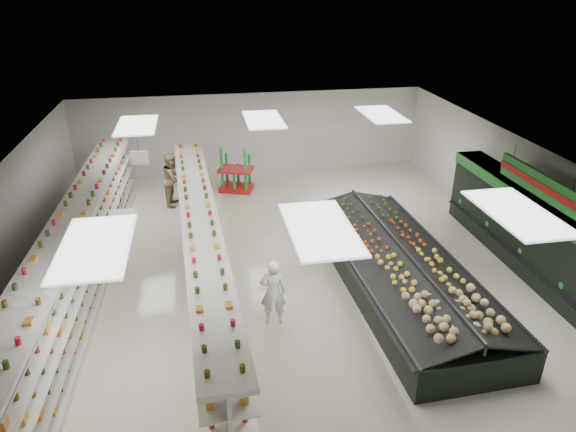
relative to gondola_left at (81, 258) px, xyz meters
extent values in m
plane|color=beige|center=(5.23, 0.39, -1.01)|extent=(16.00, 16.00, 0.00)
cube|color=white|center=(5.23, 0.39, 2.19)|extent=(14.00, 16.00, 0.02)
cube|color=silver|center=(5.23, 8.39, 0.59)|extent=(14.00, 0.02, 3.20)
cube|color=silver|center=(-1.77, 0.39, 0.59)|extent=(0.02, 16.00, 3.20)
cube|color=silver|center=(12.23, 0.39, 0.59)|extent=(0.02, 16.00, 3.20)
cube|color=black|center=(11.78, -1.11, 0.09)|extent=(0.80, 8.00, 2.20)
cube|color=#217D2C|center=(11.76, -1.11, 1.04)|extent=(0.85, 8.00, 0.30)
cube|color=black|center=(11.53, -1.11, -0.46)|extent=(0.55, 7.80, 0.15)
cube|color=silver|center=(11.63, -1.11, 0.34)|extent=(0.45, 7.70, 0.03)
cube|color=silver|center=(11.63, -1.11, 0.64)|extent=(0.45, 7.70, 0.03)
cube|color=white|center=(1.43, -1.61, 1.74)|extent=(0.50, 0.06, 0.40)
cube|color=#B31814|center=(1.43, -1.61, 1.74)|extent=(0.52, 0.02, 0.12)
cylinder|color=black|center=(1.43, -1.61, 2.04)|extent=(0.01, 0.01, 0.50)
cube|color=white|center=(1.43, 2.39, 1.74)|extent=(0.50, 0.06, 0.40)
cube|color=#B31814|center=(1.43, 2.39, 1.74)|extent=(0.52, 0.02, 0.12)
cylinder|color=black|center=(1.43, 2.39, 2.04)|extent=(0.01, 0.01, 0.50)
cube|color=#217D2C|center=(11.48, -1.11, 1.64)|extent=(0.10, 3.20, 0.60)
cube|color=#B31814|center=(11.42, -1.11, 1.64)|extent=(0.03, 3.20, 0.18)
cylinder|color=black|center=(11.48, -2.31, 2.04)|extent=(0.01, 0.01, 0.50)
cylinder|color=black|center=(11.48, 0.09, 2.04)|extent=(0.01, 0.01, 0.50)
cube|color=silver|center=(0.00, 0.00, -0.95)|extent=(1.31, 12.77, 0.13)
cube|color=silver|center=(0.00, 0.00, 0.05)|extent=(0.42, 12.75, 2.12)
cube|color=silver|center=(0.00, 0.00, 1.15)|extent=(1.31, 12.77, 0.08)
cube|color=silver|center=(-0.24, 0.01, -0.82)|extent=(0.82, 12.65, 0.03)
cube|color=silver|center=(-0.24, 0.01, -0.36)|extent=(0.82, 12.65, 0.03)
cube|color=silver|center=(-0.24, 0.01, 0.11)|extent=(0.82, 12.65, 0.03)
cube|color=silver|center=(-0.24, 0.01, 0.57)|extent=(0.82, 12.65, 0.03)
cube|color=silver|center=(-0.24, 0.01, 1.04)|extent=(0.82, 12.65, 0.03)
cube|color=silver|center=(0.24, -0.01, -0.82)|extent=(0.82, 12.65, 0.03)
cube|color=silver|center=(0.24, -0.01, -0.36)|extent=(0.82, 12.65, 0.03)
cube|color=silver|center=(0.24, -0.01, 0.11)|extent=(0.82, 12.65, 0.03)
cube|color=silver|center=(0.24, -0.01, 0.57)|extent=(0.82, 12.65, 0.03)
cube|color=silver|center=(0.24, -0.01, 1.04)|extent=(0.82, 12.65, 0.03)
cube|color=silver|center=(2.99, -0.35, -0.95)|extent=(1.48, 12.06, 0.12)
cube|color=silver|center=(2.99, -0.35, -0.01)|extent=(0.64, 12.02, 2.00)
cube|color=silver|center=(2.99, -0.35, 1.03)|extent=(1.48, 12.06, 0.08)
cube|color=silver|center=(2.76, -0.36, -0.83)|extent=(1.01, 11.94, 0.03)
cube|color=silver|center=(2.76, -0.36, -0.40)|extent=(1.01, 11.94, 0.03)
cube|color=silver|center=(2.76, -0.36, 0.04)|extent=(1.01, 11.94, 0.03)
cube|color=silver|center=(2.76, -0.36, 0.48)|extent=(1.01, 11.94, 0.03)
cube|color=silver|center=(2.76, -0.36, 0.92)|extent=(1.01, 11.94, 0.03)
cube|color=silver|center=(3.22, -0.34, -0.83)|extent=(1.01, 11.94, 0.03)
cube|color=silver|center=(3.22, -0.34, -0.40)|extent=(1.01, 11.94, 0.03)
cube|color=silver|center=(3.22, -0.34, 0.04)|extent=(1.01, 11.94, 0.03)
cube|color=silver|center=(3.22, -0.34, 0.48)|extent=(1.01, 11.94, 0.03)
cube|color=silver|center=(3.22, -0.34, 0.92)|extent=(1.01, 11.94, 0.03)
cube|color=black|center=(8.00, -1.12, -0.62)|extent=(2.99, 7.98, 0.79)
cube|color=#262626|center=(6.69, -1.17, -0.20)|extent=(0.35, 7.88, 0.07)
cube|color=#262626|center=(9.31, -1.07, -0.20)|extent=(0.35, 7.88, 0.07)
cube|color=black|center=(7.30, -1.15, -0.09)|extent=(1.74, 7.82, 0.40)
cube|color=black|center=(8.70, -1.10, -0.09)|extent=(1.74, 7.82, 0.40)
cube|color=#262626|center=(8.00, -1.12, 0.02)|extent=(0.34, 7.77, 0.28)
cube|color=#B31814|center=(4.38, 6.22, -0.92)|extent=(1.38, 1.15, 0.20)
cube|color=red|center=(4.38, 6.22, -0.17)|extent=(1.45, 1.21, 0.10)
imported|color=silver|center=(4.54, -2.07, -0.19)|extent=(0.65, 0.48, 1.64)
imported|color=tan|center=(2.11, 5.34, -0.07)|extent=(0.74, 1.01, 1.89)
camera|label=1|loc=(3.17, -11.87, 6.40)|focal=32.00mm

